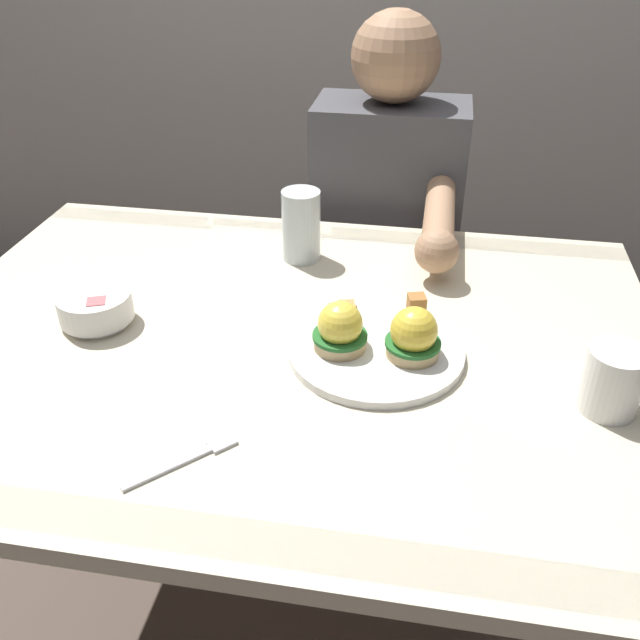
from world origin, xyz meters
The scene contains 8 objects.
ground_plane centered at (0.00, 0.00, 0.00)m, with size 6.00×6.00×0.00m, color brown.
dining_table centered at (0.00, 0.00, 0.63)m, with size 1.20×0.90×0.74m.
eggs_benedict_plate centered at (0.15, -0.02, 0.77)m, with size 0.27×0.27×0.09m.
fruit_bowl centered at (-0.31, -0.01, 0.77)m, with size 0.12×0.12×0.06m.
coffee_mug centered at (0.48, -0.09, 0.79)m, with size 0.11×0.08×0.09m.
fork centered at (-0.06, -0.29, 0.74)m, with size 0.12×0.12×0.00m.
water_glass_near centered at (-0.02, 0.28, 0.80)m, with size 0.07×0.07×0.14m.
diner_person centered at (0.11, 0.60, 0.65)m, with size 0.34×0.54×1.14m.
Camera 1 is at (0.22, -0.89, 1.36)m, focal length 38.90 mm.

